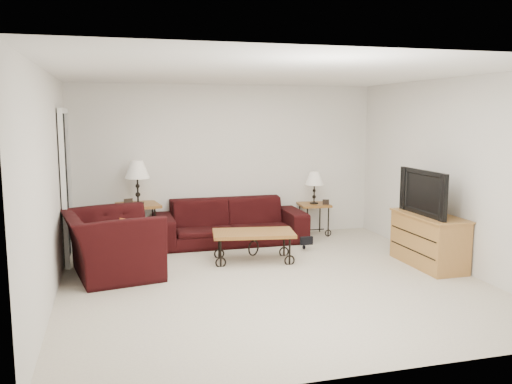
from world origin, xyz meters
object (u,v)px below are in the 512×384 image
sofa (230,222)px  side_table_left (139,225)px  side_table_right (314,219)px  tv_stand (429,240)px  lamp_left (137,182)px  backpack (304,237)px  coffee_table (254,246)px  armchair (112,244)px  lamp_right (314,188)px  television (430,192)px

sofa → side_table_left: bearing=172.7°
side_table_right → tv_stand: size_ratio=0.46×
lamp_left → backpack: (2.39, -0.87, -0.80)m
sofa → coffee_table: sofa is taller
side_table_left → coffee_table: 1.98m
lamp_left → armchair: size_ratio=0.53×
side_table_right → tv_stand: bearing=-69.2°
coffee_table → tv_stand: bearing=-20.6°
lamp_right → tv_stand: lamp_right is taller
sofa → lamp_left: (-1.41, 0.18, 0.65)m
coffee_table → side_table_right: bearing=42.9°
armchair → television: television is taller
lamp_left → tv_stand: 4.32m
side_table_left → armchair: bearing=-105.5°
coffee_table → backpack: size_ratio=2.92×
lamp_right → armchair: bearing=-156.0°
side_table_left → backpack: bearing=-20.1°
lamp_right → coffee_table: lamp_right is taller
side_table_right → sofa: bearing=-173.1°
side_table_right → side_table_left: bearing=180.0°
coffee_table → armchair: (-1.89, -0.17, 0.20)m
side_table_right → television: size_ratio=0.51×
side_table_left → side_table_right: side_table_left is taller
lamp_right → tv_stand: size_ratio=0.46×
sofa → lamp_left: bearing=172.7°
tv_stand → backpack: size_ratio=3.06×
lamp_right → side_table_left: bearing=180.0°
armchair → lamp_left: bearing=-26.2°
side_table_right → backpack: 1.01m
lamp_right → backpack: (-0.50, -0.87, -0.61)m
side_table_left → lamp_left: size_ratio=1.00×
lamp_right → tv_stand: (0.81, -2.13, -0.46)m
coffee_table → armchair: size_ratio=0.89×
armchair → tv_stand: (4.11, -0.67, -0.06)m
sofa → side_table_right: size_ratio=4.40×
side_table_left → lamp_right: 2.93m
lamp_right → coffee_table: bearing=-137.1°
coffee_table → television: television is taller
tv_stand → sofa: bearing=139.5°
side_table_left → coffee_table: size_ratio=0.59×
sofa → side_table_left: 1.42m
sofa → lamp_right: bearing=6.9°
backpack → coffee_table: bearing=-134.2°
coffee_table → tv_stand: tv_stand is taller
coffee_table → side_table_left: bearing=138.8°
side_table_right → backpack: bearing=-119.6°
lamp_left → tv_stand: lamp_left is taller
lamp_right → backpack: size_ratio=1.41×
sofa → backpack: (0.98, -0.69, -0.15)m
sofa → side_table_right: bearing=6.9°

